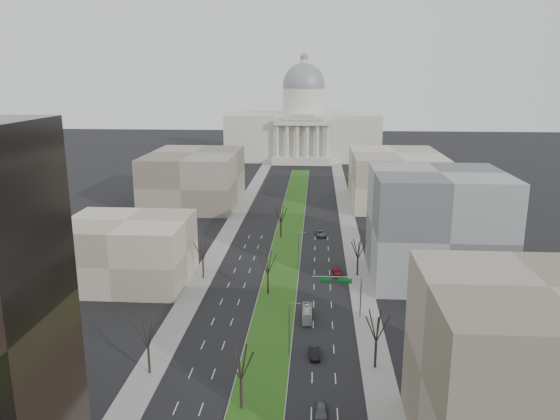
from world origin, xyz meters
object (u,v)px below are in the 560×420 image
at_px(car_black, 314,352).
at_px(box_van, 307,313).
at_px(car_grey_far, 321,233).
at_px(car_red, 337,272).
at_px(car_grey_near, 321,410).

relative_size(car_black, box_van, 0.62).
bearing_deg(car_grey_far, car_red, -90.04).
distance_m(car_black, box_van, 14.03).
distance_m(car_black, car_grey_far, 67.88).
bearing_deg(car_grey_near, car_grey_far, 90.47).
bearing_deg(car_grey_near, car_black, 94.41).
bearing_deg(car_grey_near, car_red, 86.43).
distance_m(car_red, car_grey_far, 30.66).
bearing_deg(box_van, car_grey_near, -85.79).
xyz_separation_m(car_black, car_red, (4.95, 37.42, -0.07)).
height_order(car_grey_far, box_van, box_van).
bearing_deg(car_black, car_red, 78.23).
height_order(car_black, box_van, box_van).
distance_m(car_grey_far, box_van, 53.98).
height_order(car_grey_near, car_black, car_black).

